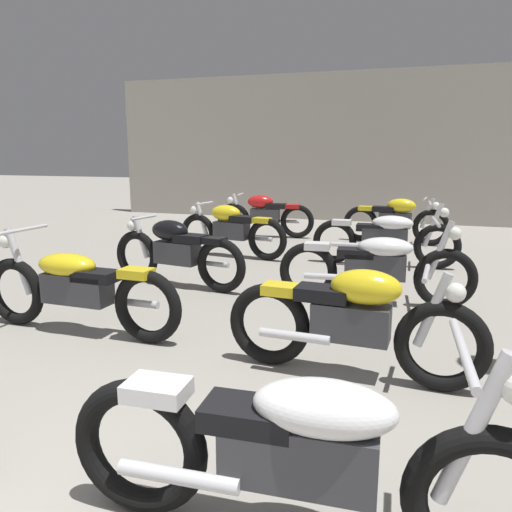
{
  "coord_description": "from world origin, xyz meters",
  "views": [
    {
      "loc": [
        1.73,
        -0.79,
        1.68
      ],
      "look_at": [
        0.0,
        4.44,
        0.55
      ],
      "focal_mm": 35.46,
      "sensor_mm": 36.0,
      "label": 1
    }
  ],
  "objects_px": {
    "motorcycle_left_row_1": "(76,287)",
    "motorcycle_left_row_2": "(176,251)",
    "motorcycle_right_row_3": "(386,236)",
    "motorcycle_right_row_4": "(396,219)",
    "motorcycle_right_row_1": "(352,319)",
    "motorcycle_right_row_2": "(376,265)",
    "motorcycle_left_row_4": "(265,215)",
    "motorcycle_left_row_3": "(231,229)",
    "motorcycle_right_row_0": "(302,449)"
  },
  "relations": [
    {
      "from": "motorcycle_left_row_1",
      "to": "motorcycle_left_row_2",
      "type": "height_order",
      "value": "motorcycle_left_row_1"
    },
    {
      "from": "motorcycle_right_row_3",
      "to": "motorcycle_right_row_4",
      "type": "height_order",
      "value": "motorcycle_right_row_3"
    },
    {
      "from": "motorcycle_right_row_1",
      "to": "motorcycle_right_row_3",
      "type": "distance_m",
      "value": 4.05
    },
    {
      "from": "motorcycle_right_row_1",
      "to": "motorcycle_right_row_4",
      "type": "bearing_deg",
      "value": 90.15
    },
    {
      "from": "motorcycle_left_row_1",
      "to": "motorcycle_right_row_2",
      "type": "bearing_deg",
      "value": 35.43
    },
    {
      "from": "motorcycle_left_row_4",
      "to": "motorcycle_right_row_1",
      "type": "distance_m",
      "value": 6.53
    },
    {
      "from": "motorcycle_right_row_2",
      "to": "motorcycle_left_row_2",
      "type": "bearing_deg",
      "value": 179.85
    },
    {
      "from": "motorcycle_left_row_3",
      "to": "motorcycle_left_row_1",
      "type": "bearing_deg",
      "value": -91.2
    },
    {
      "from": "motorcycle_right_row_1",
      "to": "motorcycle_left_row_2",
      "type": "bearing_deg",
      "value": 141.11
    },
    {
      "from": "motorcycle_left_row_3",
      "to": "motorcycle_right_row_4",
      "type": "xyz_separation_m",
      "value": [
        2.48,
        2.14,
        0.0
      ]
    },
    {
      "from": "motorcycle_left_row_1",
      "to": "motorcycle_right_row_4",
      "type": "relative_size",
      "value": 1.1
    },
    {
      "from": "motorcycle_left_row_3",
      "to": "motorcycle_right_row_1",
      "type": "xyz_separation_m",
      "value": [
        2.5,
        -3.97,
        0.0
      ]
    },
    {
      "from": "motorcycle_right_row_3",
      "to": "motorcycle_right_row_0",
      "type": "bearing_deg",
      "value": -89.24
    },
    {
      "from": "motorcycle_left_row_1",
      "to": "motorcycle_right_row_4",
      "type": "xyz_separation_m",
      "value": [
        2.56,
        5.95,
        0.01
      ]
    },
    {
      "from": "motorcycle_right_row_3",
      "to": "motorcycle_right_row_4",
      "type": "relative_size",
      "value": 1.1
    },
    {
      "from": "motorcycle_left_row_4",
      "to": "motorcycle_right_row_3",
      "type": "relative_size",
      "value": 0.91
    },
    {
      "from": "motorcycle_left_row_2",
      "to": "motorcycle_right_row_2",
      "type": "bearing_deg",
      "value": -0.15
    },
    {
      "from": "motorcycle_left_row_1",
      "to": "motorcycle_right_row_3",
      "type": "bearing_deg",
      "value": 56.91
    },
    {
      "from": "motorcycle_right_row_0",
      "to": "motorcycle_right_row_1",
      "type": "bearing_deg",
      "value": 90.91
    },
    {
      "from": "motorcycle_right_row_2",
      "to": "motorcycle_right_row_4",
      "type": "distance_m",
      "value": 4.11
    },
    {
      "from": "motorcycle_right_row_3",
      "to": "motorcycle_right_row_4",
      "type": "bearing_deg",
      "value": 89.1
    },
    {
      "from": "motorcycle_left_row_2",
      "to": "motorcycle_left_row_4",
      "type": "relative_size",
      "value": 1.0
    },
    {
      "from": "motorcycle_left_row_4",
      "to": "motorcycle_left_row_3",
      "type": "bearing_deg",
      "value": -88.33
    },
    {
      "from": "motorcycle_left_row_3",
      "to": "motorcycle_right_row_2",
      "type": "xyz_separation_m",
      "value": [
        2.5,
        -1.98,
        -0.01
      ]
    },
    {
      "from": "motorcycle_left_row_2",
      "to": "motorcycle_right_row_4",
      "type": "xyz_separation_m",
      "value": [
        2.47,
        4.11,
        0.0
      ]
    },
    {
      "from": "motorcycle_right_row_0",
      "to": "motorcycle_right_row_4",
      "type": "xyz_separation_m",
      "value": [
        -0.04,
        7.87,
        0.01
      ]
    },
    {
      "from": "motorcycle_right_row_4",
      "to": "motorcycle_left_row_3",
      "type": "bearing_deg",
      "value": -139.29
    },
    {
      "from": "motorcycle_left_row_3",
      "to": "motorcycle_right_row_0",
      "type": "xyz_separation_m",
      "value": [
        2.53,
        -5.73,
        -0.01
      ]
    },
    {
      "from": "motorcycle_right_row_1",
      "to": "motorcycle_right_row_3",
      "type": "xyz_separation_m",
      "value": [
        -0.05,
        4.05,
        -0.01
      ]
    },
    {
      "from": "motorcycle_right_row_3",
      "to": "motorcycle_left_row_4",
      "type": "bearing_deg",
      "value": 142.01
    },
    {
      "from": "motorcycle_right_row_1",
      "to": "motorcycle_right_row_4",
      "type": "xyz_separation_m",
      "value": [
        -0.02,
        6.11,
        0.0
      ]
    },
    {
      "from": "motorcycle_left_row_4",
      "to": "motorcycle_right_row_0",
      "type": "relative_size",
      "value": 0.91
    },
    {
      "from": "motorcycle_left_row_1",
      "to": "motorcycle_right_row_2",
      "type": "relative_size",
      "value": 1.0
    },
    {
      "from": "motorcycle_left_row_1",
      "to": "motorcycle_right_row_0",
      "type": "xyz_separation_m",
      "value": [
        2.61,
        -1.92,
        0.0
      ]
    },
    {
      "from": "motorcycle_right_row_1",
      "to": "motorcycle_right_row_2",
      "type": "bearing_deg",
      "value": 90.07
    },
    {
      "from": "motorcycle_left_row_1",
      "to": "motorcycle_right_row_3",
      "type": "relative_size",
      "value": 1.0
    },
    {
      "from": "motorcycle_right_row_3",
      "to": "motorcycle_left_row_1",
      "type": "bearing_deg",
      "value": -123.09
    },
    {
      "from": "motorcycle_right_row_0",
      "to": "motorcycle_right_row_4",
      "type": "relative_size",
      "value": 1.1
    },
    {
      "from": "motorcycle_left_row_2",
      "to": "motorcycle_right_row_0",
      "type": "distance_m",
      "value": 4.52
    },
    {
      "from": "motorcycle_right_row_4",
      "to": "motorcycle_left_row_1",
      "type": "bearing_deg",
      "value": -113.32
    },
    {
      "from": "motorcycle_right_row_0",
      "to": "motorcycle_left_row_2",
      "type": "bearing_deg",
      "value": 123.74
    },
    {
      "from": "motorcycle_left_row_3",
      "to": "motorcycle_right_row_1",
      "type": "distance_m",
      "value": 4.69
    },
    {
      "from": "motorcycle_left_row_2",
      "to": "motorcycle_right_row_4",
      "type": "relative_size",
      "value": 1.0
    },
    {
      "from": "motorcycle_right_row_0",
      "to": "motorcycle_right_row_1",
      "type": "relative_size",
      "value": 1.1
    },
    {
      "from": "motorcycle_right_row_3",
      "to": "motorcycle_right_row_4",
      "type": "distance_m",
      "value": 2.06
    },
    {
      "from": "motorcycle_left_row_2",
      "to": "motorcycle_right_row_4",
      "type": "bearing_deg",
      "value": 59.02
    },
    {
      "from": "motorcycle_left_row_3",
      "to": "motorcycle_right_row_2",
      "type": "bearing_deg",
      "value": -38.34
    },
    {
      "from": "motorcycle_left_row_1",
      "to": "motorcycle_right_row_2",
      "type": "xyz_separation_m",
      "value": [
        2.58,
        1.83,
        0.0
      ]
    },
    {
      "from": "motorcycle_left_row_2",
      "to": "motorcycle_right_row_1",
      "type": "bearing_deg",
      "value": -38.89
    },
    {
      "from": "motorcycle_left_row_1",
      "to": "motorcycle_left_row_4",
      "type": "bearing_deg",
      "value": 89.8
    }
  ]
}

